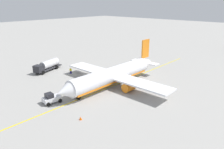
{
  "coord_description": "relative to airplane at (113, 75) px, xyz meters",
  "views": [
    {
      "loc": [
        36.23,
        33.42,
        19.77
      ],
      "look_at": [
        0.0,
        0.0,
        3.0
      ],
      "focal_mm": 34.34,
      "sensor_mm": 36.0,
      "label": 1
    }
  ],
  "objects": [
    {
      "name": "ground_plane",
      "position": [
        0.48,
        0.0,
        -2.73
      ],
      "size": [
        400.0,
        400.0,
        0.0
      ],
      "primitive_type": "plane",
      "color": "#9E9B96"
    },
    {
      "name": "airplane",
      "position": [
        0.0,
        0.0,
        0.0
      ],
      "size": [
        32.74,
        30.74,
        9.82
      ],
      "color": "white",
      "rests_on": "ground"
    },
    {
      "name": "fuel_tanker",
      "position": [
        4.53,
        -22.67,
        -1.01
      ],
      "size": [
        10.09,
        5.26,
        3.15
      ],
      "color": "#2D2D33",
      "rests_on": "ground"
    },
    {
      "name": "pushback_tug",
      "position": [
        15.77,
        -2.86,
        -1.72
      ],
      "size": [
        3.79,
        2.65,
        2.2
      ],
      "color": "silver",
      "rests_on": "ground"
    },
    {
      "name": "refueling_worker",
      "position": [
        1.53,
        -15.29,
        -1.91
      ],
      "size": [
        0.46,
        0.58,
        1.71
      ],
      "color": "navy",
      "rests_on": "ground"
    },
    {
      "name": "safety_cone_nose",
      "position": [
        16.03,
        6.77,
        -2.43
      ],
      "size": [
        0.53,
        0.53,
        0.59
      ],
      "primitive_type": "cone",
      "color": "#F2590F",
      "rests_on": "ground"
    },
    {
      "name": "taxi_line_marking",
      "position": [
        0.48,
        0.0,
        -2.72
      ],
      "size": [
        74.01,
        0.32,
        0.01
      ],
      "primitive_type": "cube",
      "rotation": [
        0.0,
        0.0,
        0.0
      ],
      "color": "yellow",
      "rests_on": "ground"
    }
  ]
}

